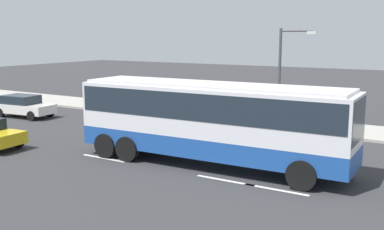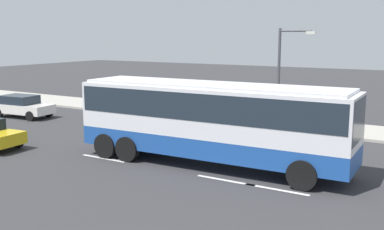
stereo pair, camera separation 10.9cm
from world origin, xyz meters
TOP-DOWN VIEW (x-y plane):
  - ground_plane at (0.00, 0.00)m, footprint 120.00×120.00m
  - sidewalk_curb at (0.00, 9.47)m, footprint 80.00×4.00m
  - lane_centreline at (-1.63, -1.95)m, footprint 31.02×0.16m
  - coach_bus at (1.33, -0.45)m, footprint 11.72×3.05m
  - car_white_minivan at (-14.93, 3.12)m, footprint 4.24×2.14m
  - pedestrian_near_curb at (1.80, 8.66)m, footprint 0.32×0.32m
  - pedestrian_at_crossing at (0.92, 9.59)m, footprint 0.32×0.32m
  - street_lamp at (1.29, 8.11)m, footprint 2.10×0.24m

SIDE VIEW (x-z plane):
  - ground_plane at x=0.00m, z-range 0.00..0.00m
  - lane_centreline at x=-1.63m, z-range 0.00..0.01m
  - sidewalk_curb at x=0.00m, z-range 0.00..0.15m
  - car_white_minivan at x=-14.93m, z-range 0.04..1.51m
  - pedestrian_at_crossing at x=0.92m, z-range 0.27..1.88m
  - pedestrian_near_curb at x=1.80m, z-range 0.29..2.05m
  - coach_bus at x=1.33m, z-range 0.42..3.86m
  - street_lamp at x=1.29m, z-range 0.68..6.31m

